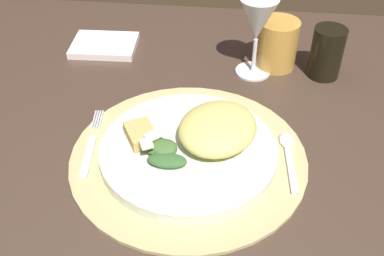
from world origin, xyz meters
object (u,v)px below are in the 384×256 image
at_px(dinner_plate, 188,151).
at_px(dark_tumbler, 327,53).
at_px(fork, 91,145).
at_px(wine_glass, 258,22).
at_px(spoon, 288,152).
at_px(amber_tumbler, 277,44).
at_px(napkin, 104,45).
at_px(dining_table, 157,195).

height_order(dinner_plate, dark_tumbler, dark_tumbler).
bearing_deg(fork, dinner_plate, -1.13).
height_order(dinner_plate, wine_glass, wine_glass).
distance_m(dinner_plate, wine_glass, 0.29).
relative_size(fork, spoon, 1.18).
height_order(fork, wine_glass, wine_glass).
xyz_separation_m(dinner_plate, dark_tumbler, (0.23, 0.26, 0.03)).
xyz_separation_m(spoon, dark_tumbler, (0.08, 0.24, 0.04)).
bearing_deg(amber_tumbler, dark_tumbler, -15.25).
bearing_deg(napkin, spoon, -38.33).
relative_size(fork, amber_tumbler, 1.66).
bearing_deg(amber_tumbler, napkin, 175.56).
xyz_separation_m(fork, dark_tumbler, (0.39, 0.26, 0.04)).
relative_size(dining_table, dinner_plate, 4.61).
xyz_separation_m(dinner_plate, wine_glass, (0.10, 0.26, 0.09)).
height_order(dining_table, dark_tumbler, dark_tumbler).
bearing_deg(wine_glass, amber_tumbler, 35.86).
bearing_deg(dinner_plate, wine_glass, 69.27).
relative_size(dinner_plate, wine_glass, 1.79).
relative_size(napkin, amber_tumbler, 1.40).
bearing_deg(dinner_plate, dark_tumbler, 48.56).
relative_size(dinner_plate, napkin, 2.05).
bearing_deg(napkin, wine_glass, -10.64).
relative_size(dinner_plate, fork, 1.72).
relative_size(dining_table, napkin, 9.44).
distance_m(spoon, dark_tumbler, 0.26).
distance_m(fork, amber_tumbler, 0.42).
distance_m(spoon, napkin, 0.47).
bearing_deg(spoon, wine_glass, 103.71).
height_order(dinner_plate, spoon, dinner_plate).
bearing_deg(dinner_plate, napkin, 124.39).
relative_size(dining_table, dark_tumbler, 12.74).
bearing_deg(amber_tumbler, fork, -136.12).
bearing_deg(napkin, fork, -79.13).
height_order(fork, spoon, spoon).
relative_size(dinner_plate, dark_tumbler, 2.76).
distance_m(dining_table, wine_glass, 0.37).
bearing_deg(dining_table, dark_tumbler, 36.19).
relative_size(spoon, napkin, 1.00).
xyz_separation_m(amber_tumbler, dark_tumbler, (0.09, -0.03, 0.00)).
height_order(fork, dark_tumbler, dark_tumbler).
distance_m(napkin, wine_glass, 0.34).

